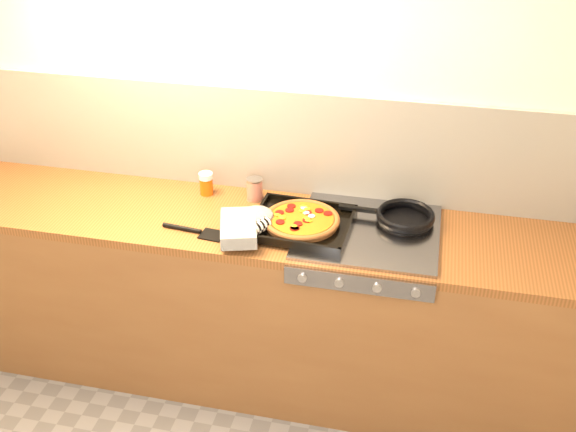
% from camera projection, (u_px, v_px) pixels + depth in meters
% --- Properties ---
extents(room_shell, '(3.20, 3.20, 3.20)m').
position_uv_depth(room_shell, '(281.00, 143.00, 3.09)').
color(room_shell, white).
rests_on(room_shell, ground).
extents(counter_run, '(3.20, 0.62, 0.90)m').
position_uv_depth(counter_run, '(269.00, 302.00, 3.21)').
color(counter_run, brown).
rests_on(counter_run, ground).
extents(stovetop, '(0.60, 0.56, 0.02)m').
position_uv_depth(stovetop, '(368.00, 232.00, 2.89)').
color(stovetop, gray).
rests_on(stovetop, counter_run).
extents(pizza_on_tray, '(0.57, 0.48, 0.07)m').
position_uv_depth(pizza_on_tray, '(284.00, 222.00, 2.88)').
color(pizza_on_tray, black).
rests_on(pizza_on_tray, stovetop).
extents(frying_pan, '(0.43, 0.26, 0.04)m').
position_uv_depth(frying_pan, '(404.00, 217.00, 2.93)').
color(frying_pan, black).
rests_on(frying_pan, stovetop).
extents(tomato_can, '(0.10, 0.10, 0.11)m').
position_uv_depth(tomato_can, '(255.00, 189.00, 3.12)').
color(tomato_can, '#9D1B0C').
rests_on(tomato_can, counter_run).
extents(juice_glass, '(0.08, 0.08, 0.11)m').
position_uv_depth(juice_glass, '(206.00, 183.00, 3.16)').
color(juice_glass, '#D24F0C').
rests_on(juice_glass, counter_run).
extents(wooden_spoon, '(0.30, 0.08, 0.02)m').
position_uv_depth(wooden_spoon, '(292.00, 202.00, 3.10)').
color(wooden_spoon, '#9F6B43').
rests_on(wooden_spoon, counter_run).
extents(black_spatula, '(0.29, 0.10, 0.02)m').
position_uv_depth(black_spatula, '(194.00, 231.00, 2.89)').
color(black_spatula, black).
rests_on(black_spatula, counter_run).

